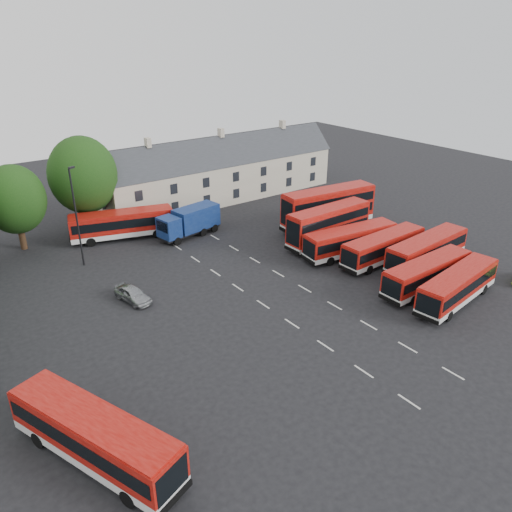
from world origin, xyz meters
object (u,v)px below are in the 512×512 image
(bus_west, at_px, (94,434))
(box_truck, at_px, (190,221))
(silver_car, at_px, (133,294))
(bus_dd_south, at_px, (329,223))
(bus_row_a, at_px, (458,285))
(lamppost, at_px, (76,215))

(bus_west, relative_size, box_truck, 1.46)
(bus_west, bearing_deg, silver_car, -50.64)
(bus_dd_south, xyz_separation_m, bus_west, (-32.77, -15.04, -0.53))
(silver_car, bearing_deg, bus_row_a, -48.38)
(bus_row_a, relative_size, silver_car, 2.62)
(bus_row_a, height_order, box_truck, box_truck)
(bus_row_a, relative_size, bus_west, 0.92)
(bus_west, distance_m, silver_car, 18.55)
(bus_dd_south, bearing_deg, bus_row_a, -91.21)
(silver_car, bearing_deg, lamppost, 84.23)
(silver_car, relative_size, lamppost, 0.40)
(bus_dd_south, relative_size, lamppost, 1.03)
(box_truck, bearing_deg, lamppost, 171.88)
(bus_row_a, distance_m, lamppost, 37.11)
(box_truck, bearing_deg, bus_dd_south, -54.75)
(bus_west, relative_size, lamppost, 1.13)
(box_truck, bearing_deg, silver_car, -148.42)
(bus_row_a, xyz_separation_m, bus_dd_south, (0.20, 16.68, 0.69))
(bus_dd_south, distance_m, silver_car, 23.56)
(bus_west, relative_size, silver_car, 2.84)
(bus_dd_south, bearing_deg, box_truck, 134.33)
(lamppost, bearing_deg, bus_west, -107.63)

